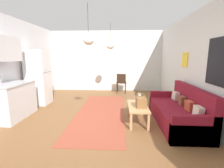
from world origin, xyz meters
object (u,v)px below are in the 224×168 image
Objects in this scene: bamboo_vase at (139,98)px; accent_chair at (121,82)px; refrigerator at (38,78)px; pendant_lamp_near at (88,39)px; couch at (180,112)px; handbag at (141,102)px; coffee_table at (138,108)px; pendant_lamp_far at (110,45)px.

accent_chair is (-0.44, 2.66, -0.03)m from bamboo_vase.
pendant_lamp_near reaches higher than refrigerator.
refrigerator reaches higher than couch.
refrigerator reaches higher than accent_chair.
accent_chair is (-0.43, 3.10, -0.04)m from handbag.
couch is 3.32m from accent_chair.
bamboo_vase is at bearing 19.52° from pendant_lamp_near.
handbag is 0.39× the size of pendant_lamp_near.
refrigerator is (-3.19, 1.00, 0.36)m from bamboo_vase.
couch is 2.01× the size of coffee_table.
pendant_lamp_far is (-0.40, -1.09, 1.47)m from accent_chair.
couch is at bearing -2.64° from coffee_table.
pendant_lamp_near is at bearing -35.63° from refrigerator.
pendant_lamp_near is at bearing -100.23° from pendant_lamp_far.
accent_chair is (-1.36, 3.02, 0.22)m from couch.
handbag reaches higher than coffee_table.
accent_chair is at bearing 99.39° from bamboo_vase.
coffee_table is at bearing -102.83° from bamboo_vase.
pendant_lamp_far is (-0.84, 2.00, 1.43)m from handbag.
refrigerator is at bearing 144.37° from pendant_lamp_near.
bamboo_vase is 1.92m from pendant_lamp_near.
refrigerator is at bearing 161.73° from couch.
refrigerator reaches higher than bamboo_vase.
pendant_lamp_far reaches higher than refrigerator.
refrigerator is 2.03× the size of pendant_lamp_near.
pendant_lamp_far reaches higher than handbag.
couch is at bearing -18.27° from refrigerator.
refrigerator is at bearing 34.97° from accent_chair.
handbag is 2.60m from pendant_lamp_far.
couch reaches higher than coffee_table.
refrigerator is 2.64m from pendant_lamp_far.
coffee_table is at bearing -22.77° from refrigerator.
pendant_lamp_far reaches higher than couch.
pendant_lamp_near is (-1.20, 0.01, 1.42)m from handbag.
accent_chair reaches higher than coffee_table.
bamboo_vase is 0.51× the size of accent_chair.
accent_chair is at bearing 114.19° from couch.
pendant_lamp_far reaches higher than bamboo_vase.
handbag is at bearing -24.24° from refrigerator.
bamboo_vase is 0.49× the size of pendant_lamp_far.
couch is at bearing -47.55° from pendant_lamp_far.
couch is 0.96m from handbag.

